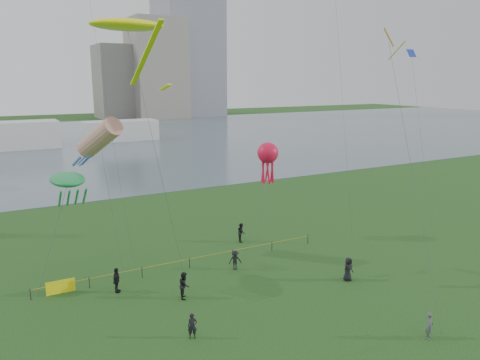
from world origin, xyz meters
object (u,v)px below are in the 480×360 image
kite_octopus (268,154)px  fence (115,276)px  kite_flyer (429,326)px  kite_stingray (127,26)px

kite_octopus → fence: bearing=-170.9°
kite_flyer → fence: bearing=91.4°
kite_flyer → kite_stingray: 29.31m
fence → kite_stingray: bearing=46.5°
fence → kite_octopus: 17.73m
kite_stingray → kite_flyer: bearing=-41.4°
fence → kite_octopus: kite_octopus is taller
kite_octopus → kite_stingray: bearing=179.0°
fence → kite_flyer: (14.48, -16.80, 0.27)m
kite_stingray → kite_octopus: bearing=19.6°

